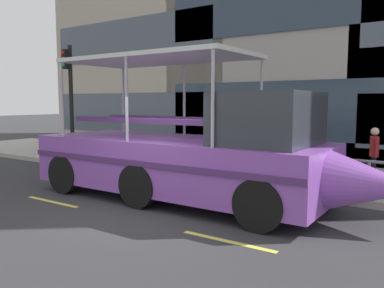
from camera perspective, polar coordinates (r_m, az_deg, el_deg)
name	(u,v)px	position (r m, az deg, el deg)	size (l,w,h in m)	color
ground_plane	(144,212)	(8.79, -6.90, -9.68)	(120.00, 120.00, 0.00)	#333335
sidewalk	(255,171)	(13.40, 9.08, -3.84)	(32.00, 4.80, 0.18)	#A8A59E
curb_edge	(217,184)	(11.23, 3.63, -5.71)	(32.00, 0.18, 0.18)	#B2ADA3
lane_centreline	(126,218)	(8.38, -9.55, -10.50)	(25.80, 0.12, 0.01)	#DBD64C
curb_guardrail	(227,159)	(11.34, 5.10, -2.16)	(11.35, 0.09, 0.86)	gray
traffic_light_pole	(70,91)	(16.01, -17.22, 7.34)	(0.24, 0.46, 4.35)	black
duck_tour_boat	(194,156)	(9.40, 0.33, -1.67)	(9.21, 2.64, 3.49)	purple
pedestrian_near_bow	(374,150)	(11.49, 24.75, -0.85)	(0.26, 0.42, 1.54)	black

